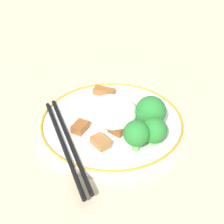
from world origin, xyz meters
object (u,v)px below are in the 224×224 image
Objects in this scene: broccoli_back_left at (136,134)px; chopsticks at (67,144)px; broccoli_back_center at (154,130)px; broccoli_back_right at (151,112)px; plate at (112,124)px.

chopsticks is (0.08, 0.08, -0.03)m from broccoli_back_left.
broccoli_back_right reaches higher than broccoli_back_center.
chopsticks is at bearing 52.60° from broccoli_back_center.
broccoli_back_left is 0.03m from broccoli_back_center.
broccoli_back_right is (0.02, -0.05, 0.00)m from broccoli_back_left.
broccoli_back_right reaches higher than chopsticks.
plate is 1.09× the size of chopsticks.
chopsticks is at bearing 68.03° from broccoli_back_right.
broccoli_back_left is 0.86× the size of broccoli_back_right.
broccoli_back_right is 0.27× the size of chopsticks.
broccoli_back_center is 0.21× the size of chopsticks.
chopsticks is (-0.00, 0.09, 0.01)m from plate.
chopsticks is (0.05, 0.13, -0.03)m from broccoli_back_right.
plate is 4.10× the size of broccoli_back_right.
broccoli_back_left is 1.11× the size of broccoli_back_center.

